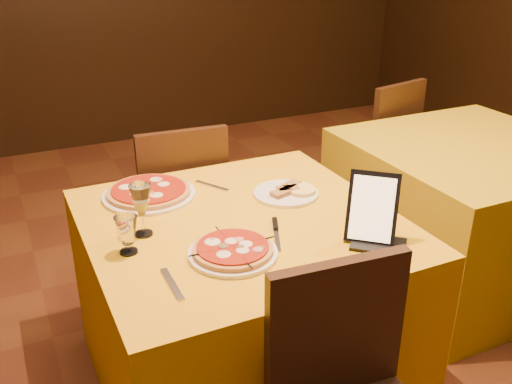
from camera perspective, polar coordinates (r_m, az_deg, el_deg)
name	(u,v)px	position (r m, az deg, el deg)	size (l,w,h in m)	color
main_table	(242,305)	(2.27, -1.38, -11.24)	(1.10, 1.10, 0.75)	#E3A70E
side_table	(464,212)	(3.17, 20.13, -1.93)	(1.10, 1.10, 0.75)	#BD9A0C
chair_main_far	(177,206)	(2.89, -7.93, -1.39)	(0.41, 0.41, 0.91)	black
chair_side_far	(371,148)	(3.72, 11.40, 4.29)	(0.47, 0.47, 0.91)	black
pizza_near	(233,251)	(1.85, -2.34, -5.93)	(0.29, 0.29, 0.03)	white
pizza_far	(149,193)	(2.29, -10.66, -0.10)	(0.37, 0.37, 0.03)	white
cutlet_dish	(286,192)	(2.27, 3.01, 0.00)	(0.26, 0.26, 0.03)	white
wine_glass	(142,210)	(1.97, -11.36, -1.77)	(0.08, 0.08, 0.19)	#D5D379
water_glass	(127,235)	(1.89, -12.76, -4.21)	(0.06, 0.06, 0.13)	white
tablet	(372,208)	(1.93, 11.56, -1.56)	(0.17, 0.01, 0.24)	black
knife	(277,237)	(1.96, 2.09, -4.50)	(0.20, 0.02, 0.01)	silver
fork_near	(172,284)	(1.73, -8.38, -9.10)	(0.18, 0.02, 0.01)	silver
fork_far	(212,186)	(2.36, -4.44, 0.62)	(0.17, 0.02, 0.01)	silver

